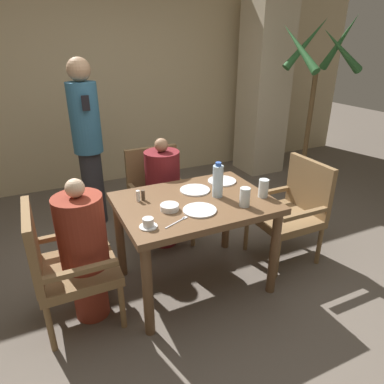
{
  "coord_description": "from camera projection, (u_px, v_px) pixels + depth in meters",
  "views": [
    {
      "loc": [
        -1.0,
        -2.08,
        1.84
      ],
      "look_at": [
        0.0,
        0.04,
        0.8
      ],
      "focal_mm": 32.0,
      "sensor_mm": 36.0,
      "label": 1
    }
  ],
  "objects": [
    {
      "name": "ground_plane",
      "position": [
        194.0,
        282.0,
        2.85
      ],
      "size": [
        16.0,
        16.0,
        0.0
      ],
      "primitive_type": "plane",
      "color": "#60564C"
    },
    {
      "name": "wall_back",
      "position": [
        108.0,
        78.0,
        4.43
      ],
      "size": [
        8.0,
        0.06,
        2.8
      ],
      "color": "#C6B289",
      "rests_on": "ground_plane"
    },
    {
      "name": "pillar_stone",
      "position": [
        264.0,
        78.0,
        4.84
      ],
      "size": [
        0.56,
        0.56,
        2.7
      ],
      "color": "beige",
      "rests_on": "ground_plane"
    },
    {
      "name": "dining_table",
      "position": [
        194.0,
        213.0,
        2.59
      ],
      "size": [
        1.13,
        0.84,
        0.75
      ],
      "color": "brown",
      "rests_on": "ground_plane"
    },
    {
      "name": "chair_left_side",
      "position": [
        63.0,
        263.0,
        2.28
      ],
      "size": [
        0.53,
        0.52,
        0.9
      ],
      "color": "brown",
      "rests_on": "ground_plane"
    },
    {
      "name": "diner_in_left_chair",
      "position": [
        84.0,
        250.0,
        2.31
      ],
      "size": [
        0.32,
        0.32,
        1.06
      ],
      "color": "maroon",
      "rests_on": "ground_plane"
    },
    {
      "name": "chair_far_side",
      "position": [
        158.0,
        192.0,
        3.34
      ],
      "size": [
        0.52,
        0.53,
        0.9
      ],
      "color": "brown",
      "rests_on": "ground_plane"
    },
    {
      "name": "diner_in_far_chair",
      "position": [
        163.0,
        192.0,
        3.19
      ],
      "size": [
        0.32,
        0.32,
        1.06
      ],
      "color": "maroon",
      "rests_on": "ground_plane"
    },
    {
      "name": "chair_right_side",
      "position": [
        293.0,
        208.0,
        3.03
      ],
      "size": [
        0.53,
        0.52,
        0.9
      ],
      "color": "brown",
      "rests_on": "ground_plane"
    },
    {
      "name": "standing_host",
      "position": [
        88.0,
        141.0,
        3.44
      ],
      "size": [
        0.29,
        0.33,
        1.71
      ],
      "color": "#2D2D33",
      "rests_on": "ground_plane"
    },
    {
      "name": "potted_palm",
      "position": [
        310.0,
        122.0,
        4.24
      ],
      "size": [
        0.72,
        0.73,
        2.13
      ],
      "color": "brown",
      "rests_on": "ground_plane"
    },
    {
      "name": "plate_main_left",
      "position": [
        222.0,
        181.0,
        2.88
      ],
      "size": [
        0.24,
        0.24,
        0.01
      ],
      "color": "white",
      "rests_on": "dining_table"
    },
    {
      "name": "plate_main_right",
      "position": [
        195.0,
        190.0,
        2.71
      ],
      "size": [
        0.24,
        0.24,
        0.01
      ],
      "color": "white",
      "rests_on": "dining_table"
    },
    {
      "name": "plate_dessert_center",
      "position": [
        200.0,
        210.0,
        2.39
      ],
      "size": [
        0.24,
        0.24,
        0.01
      ],
      "color": "white",
      "rests_on": "dining_table"
    },
    {
      "name": "teacup_with_saucer",
      "position": [
        148.0,
        223.0,
        2.17
      ],
      "size": [
        0.12,
        0.12,
        0.06
      ],
      "color": "white",
      "rests_on": "dining_table"
    },
    {
      "name": "bowl_small",
      "position": [
        170.0,
        207.0,
        2.39
      ],
      "size": [
        0.13,
        0.13,
        0.04
      ],
      "color": "white",
      "rests_on": "dining_table"
    },
    {
      "name": "water_bottle",
      "position": [
        218.0,
        181.0,
        2.56
      ],
      "size": [
        0.08,
        0.08,
        0.27
      ],
      "color": "silver",
      "rests_on": "dining_table"
    },
    {
      "name": "glass_tall_near",
      "position": [
        263.0,
        188.0,
        2.58
      ],
      "size": [
        0.07,
        0.07,
        0.14
      ],
      "color": "silver",
      "rests_on": "dining_table"
    },
    {
      "name": "glass_tall_mid",
      "position": [
        245.0,
        197.0,
        2.43
      ],
      "size": [
        0.07,
        0.07,
        0.14
      ],
      "color": "silver",
      "rests_on": "dining_table"
    },
    {
      "name": "salt_shaker",
      "position": [
        138.0,
        196.0,
        2.52
      ],
      "size": [
        0.03,
        0.03,
        0.08
      ],
      "color": "white",
      "rests_on": "dining_table"
    },
    {
      "name": "pepper_shaker",
      "position": [
        143.0,
        195.0,
        2.53
      ],
      "size": [
        0.03,
        0.03,
        0.08
      ],
      "color": "#4C3D2D",
      "rests_on": "dining_table"
    },
    {
      "name": "fork_beside_plate",
      "position": [
        179.0,
        221.0,
        2.25
      ],
      "size": [
        0.19,
        0.1,
        0.0
      ],
      "color": "silver",
      "rests_on": "dining_table"
    }
  ]
}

